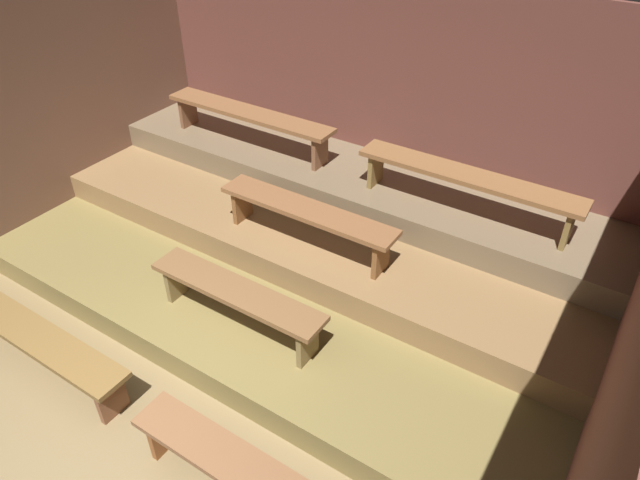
{
  "coord_description": "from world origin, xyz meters",
  "views": [
    {
      "loc": [
        2.77,
        -1.09,
        3.98
      ],
      "look_at": [
        0.26,
        2.76,
        0.62
      ],
      "focal_mm": 32.44,
      "sensor_mm": 36.0,
      "label": 1
    }
  ],
  "objects_px": {
    "bench_lower_center": "(237,296)",
    "bench_upper_right": "(467,180)",
    "bench_floor_right": "(248,476)",
    "bench_upper_left": "(249,117)",
    "bench_floor_left": "(41,343)",
    "bench_middle_center": "(307,214)"
  },
  "relations": [
    {
      "from": "bench_floor_right",
      "to": "bench_upper_right",
      "type": "xyz_separation_m",
      "value": [
        0.2,
        3.18,
        0.84
      ]
    },
    {
      "from": "bench_floor_right",
      "to": "bench_floor_left",
      "type": "bearing_deg",
      "value": 180.0
    },
    {
      "from": "bench_floor_left",
      "to": "bench_middle_center",
      "type": "relative_size",
      "value": 1.03
    },
    {
      "from": "bench_upper_left",
      "to": "bench_lower_center",
      "type": "bearing_deg",
      "value": -54.59
    },
    {
      "from": "bench_floor_right",
      "to": "bench_lower_center",
      "type": "relative_size",
      "value": 1.12
    },
    {
      "from": "bench_floor_right",
      "to": "bench_upper_left",
      "type": "distance_m",
      "value": 4.11
    },
    {
      "from": "bench_lower_center",
      "to": "bench_upper_left",
      "type": "distance_m",
      "value": 2.54
    },
    {
      "from": "bench_upper_left",
      "to": "bench_upper_right",
      "type": "height_order",
      "value": "same"
    },
    {
      "from": "bench_floor_left",
      "to": "bench_floor_right",
      "type": "bearing_deg",
      "value": 0.0
    },
    {
      "from": "bench_floor_right",
      "to": "bench_lower_center",
      "type": "bearing_deg",
      "value": 131.84
    },
    {
      "from": "bench_lower_center",
      "to": "bench_upper_left",
      "type": "bearing_deg",
      "value": 125.41
    },
    {
      "from": "bench_middle_center",
      "to": "bench_upper_left",
      "type": "relative_size",
      "value": 0.85
    },
    {
      "from": "bench_lower_center",
      "to": "bench_upper_right",
      "type": "distance_m",
      "value": 2.43
    },
    {
      "from": "bench_floor_left",
      "to": "bench_floor_right",
      "type": "distance_m",
      "value": 2.27
    },
    {
      "from": "bench_floor_right",
      "to": "bench_upper_right",
      "type": "height_order",
      "value": "bench_upper_right"
    },
    {
      "from": "bench_floor_left",
      "to": "bench_lower_center",
      "type": "distance_m",
      "value": 1.72
    },
    {
      "from": "bench_floor_left",
      "to": "bench_upper_left",
      "type": "xyz_separation_m",
      "value": [
        -0.2,
        3.18,
        0.84
      ]
    },
    {
      "from": "bench_floor_left",
      "to": "bench_upper_right",
      "type": "distance_m",
      "value": 4.11
    },
    {
      "from": "bench_lower_center",
      "to": "bench_middle_center",
      "type": "xyz_separation_m",
      "value": [
        0.03,
        1.05,
        0.28
      ]
    },
    {
      "from": "bench_middle_center",
      "to": "bench_upper_left",
      "type": "xyz_separation_m",
      "value": [
        -1.47,
        0.98,
        0.28
      ]
    },
    {
      "from": "bench_middle_center",
      "to": "bench_floor_right",
      "type": "bearing_deg",
      "value": -65.56
    },
    {
      "from": "bench_floor_left",
      "to": "bench_upper_left",
      "type": "distance_m",
      "value": 3.29
    }
  ]
}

